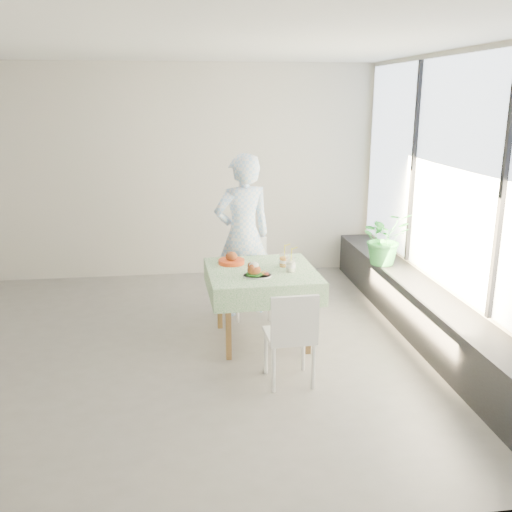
{
  "coord_description": "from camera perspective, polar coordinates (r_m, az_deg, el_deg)",
  "views": [
    {
      "loc": [
        0.38,
        -5.13,
        2.37
      ],
      "look_at": [
        1.1,
        0.18,
        0.87
      ],
      "focal_mm": 40.0,
      "sensor_mm": 36.0,
      "label": 1
    }
  ],
  "objects": [
    {
      "name": "cafe_table",
      "position": [
        5.65,
        0.57,
        -4.1
      ],
      "size": [
        1.07,
        1.07,
        0.74
      ],
      "color": "brown",
      "rests_on": "ground"
    },
    {
      "name": "window_ledge",
      "position": [
        6.05,
        16.48,
        -5.53
      ],
      "size": [
        0.4,
        4.8,
        0.5
      ],
      "primitive_type": "cube",
      "color": "black",
      "rests_on": "ground"
    },
    {
      "name": "juice_cup_orange",
      "position": [
        5.65,
        2.8,
        -0.46
      ],
      "size": [
        0.09,
        0.09,
        0.27
      ],
      "color": "white",
      "rests_on": "cafe_table"
    },
    {
      "name": "wall_front",
      "position": [
        2.83,
        -15.06,
        -4.99
      ],
      "size": [
        6.0,
        0.02,
        2.8
      ],
      "primitive_type": "cube",
      "color": "beige",
      "rests_on": "ground"
    },
    {
      "name": "second_dish",
      "position": [
        5.75,
        -2.47,
        -0.42
      ],
      "size": [
        0.27,
        0.27,
        0.13
      ],
      "color": "#C53C14",
      "rests_on": "cafe_table"
    },
    {
      "name": "window_pane",
      "position": [
        5.79,
        19.11,
        7.66
      ],
      "size": [
        0.01,
        4.8,
        2.18
      ],
      "primitive_type": "cube",
      "color": "#D1E0F9",
      "rests_on": "ground"
    },
    {
      "name": "chair_near",
      "position": [
        4.93,
        3.37,
        -9.75
      ],
      "size": [
        0.41,
        0.41,
        0.84
      ],
      "color": "white",
      "rests_on": "ground"
    },
    {
      "name": "wall_back",
      "position": [
        7.7,
        -10.59,
        8.16
      ],
      "size": [
        6.0,
        0.02,
        2.8
      ],
      "primitive_type": "cube",
      "color": "beige",
      "rests_on": "ground"
    },
    {
      "name": "floor",
      "position": [
        5.66,
        -11.01,
        -9.4
      ],
      "size": [
        6.0,
        6.0,
        0.0
      ],
      "primitive_type": "plane",
      "color": "slate",
      "rests_on": "ground"
    },
    {
      "name": "diner",
      "position": [
        6.26,
        -1.33,
        2.05
      ],
      "size": [
        0.75,
        0.6,
        1.8
      ],
      "primitive_type": "imported",
      "rotation": [
        0.0,
        0.0,
        3.43
      ],
      "color": "#99C6F4",
      "rests_on": "ground"
    },
    {
      "name": "wall_right",
      "position": [
        5.84,
        19.15,
        5.23
      ],
      "size": [
        0.02,
        5.0,
        2.8
      ],
      "primitive_type": "cube",
      "color": "beige",
      "rests_on": "ground"
    },
    {
      "name": "main_dish",
      "position": [
        5.34,
        -0.04,
        -1.57
      ],
      "size": [
        0.28,
        0.28,
        0.14
      ],
      "color": "white",
      "rests_on": "cafe_table"
    },
    {
      "name": "potted_plant",
      "position": [
        6.69,
        12.76,
        1.77
      ],
      "size": [
        0.61,
        0.54,
        0.62
      ],
      "primitive_type": "imported",
      "rotation": [
        0.0,
        0.0,
        0.12
      ],
      "color": "#2C843E",
      "rests_on": "window_ledge"
    },
    {
      "name": "juice_cup_lemonade",
      "position": [
        5.49,
        3.48,
        -0.91
      ],
      "size": [
        0.1,
        0.1,
        0.28
      ],
      "color": "white",
      "rests_on": "cafe_table"
    },
    {
      "name": "chair_far",
      "position": [
        6.35,
        -0.51,
        -3.71
      ],
      "size": [
        0.41,
        0.41,
        0.85
      ],
      "color": "white",
      "rests_on": "ground"
    },
    {
      "name": "ceiling",
      "position": [
        5.16,
        -12.71,
        20.09
      ],
      "size": [
        6.0,
        6.0,
        0.0
      ],
      "primitive_type": "plane",
      "rotation": [
        3.14,
        0.0,
        0.0
      ],
      "color": "white",
      "rests_on": "ground"
    }
  ]
}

